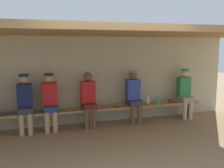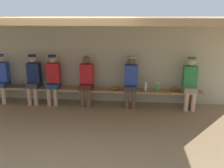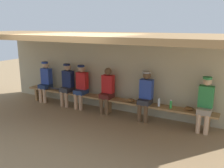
# 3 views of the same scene
# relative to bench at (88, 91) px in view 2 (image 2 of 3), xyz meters

# --- Properties ---
(ground_plane) EXTENTS (24.00, 24.00, 0.00)m
(ground_plane) POSITION_rel_bench_xyz_m (0.00, -1.55, -0.39)
(ground_plane) COLOR #937754
(back_wall) EXTENTS (8.00, 0.20, 2.20)m
(back_wall) POSITION_rel_bench_xyz_m (0.00, 0.45, 0.71)
(back_wall) COLOR #B7AD8C
(back_wall) RESTS_ON ground
(dugout_roof) EXTENTS (8.00, 2.80, 0.12)m
(dugout_roof) POSITION_rel_bench_xyz_m (0.00, -0.85, 1.87)
(dugout_roof) COLOR #9E7547
(dugout_roof) RESTS_ON back_wall
(bench) EXTENTS (6.00, 0.36, 0.46)m
(bench) POSITION_rel_bench_xyz_m (0.00, 0.00, 0.00)
(bench) COLOR #9E7547
(bench) RESTS_ON ground
(player_middle) EXTENTS (0.34, 0.42, 1.34)m
(player_middle) POSITION_rel_bench_xyz_m (-0.03, 0.00, 0.34)
(player_middle) COLOR #591E19
(player_middle) RESTS_ON ground
(player_rightmost) EXTENTS (0.34, 0.42, 1.34)m
(player_rightmost) POSITION_rel_bench_xyz_m (-2.40, 0.00, 0.36)
(player_rightmost) COLOR navy
(player_rightmost) RESTS_ON ground
(player_in_red) EXTENTS (0.34, 0.42, 1.34)m
(player_in_red) POSITION_rel_bench_xyz_m (2.65, 0.00, 0.36)
(player_in_red) COLOR gray
(player_in_red) RESTS_ON ground
(player_shirtless_tan) EXTENTS (0.34, 0.42, 1.34)m
(player_shirtless_tan) POSITION_rel_bench_xyz_m (-1.49, 0.00, 0.36)
(player_shirtless_tan) COLOR #333338
(player_shirtless_tan) RESTS_ON ground
(player_near_post) EXTENTS (0.34, 0.42, 1.34)m
(player_near_post) POSITION_rel_bench_xyz_m (1.14, 0.00, 0.36)
(player_near_post) COLOR #333338
(player_near_post) RESTS_ON ground
(player_with_sunglasses) EXTENTS (0.34, 0.42, 1.34)m
(player_with_sunglasses) POSITION_rel_bench_xyz_m (-0.94, 0.00, 0.36)
(player_with_sunglasses) COLOR navy
(player_with_sunglasses) RESTS_ON ground
(water_bottle_clear) EXTENTS (0.06, 0.06, 0.22)m
(water_bottle_clear) POSITION_rel_bench_xyz_m (1.53, -0.03, 0.18)
(water_bottle_clear) COLOR silver
(water_bottle_clear) RESTS_ON bench
(water_bottle_green) EXTENTS (0.06, 0.06, 0.22)m
(water_bottle_green) POSITION_rel_bench_xyz_m (1.84, -0.03, 0.18)
(water_bottle_green) COLOR green
(water_bottle_green) RESTS_ON bench
(baseball_glove_tan) EXTENTS (0.24, 0.17, 0.09)m
(baseball_glove_tan) POSITION_rel_bench_xyz_m (2.29, 0.03, 0.12)
(baseball_glove_tan) COLOR brown
(baseball_glove_tan) RESTS_ON bench
(baseball_glove_worn) EXTENTS (0.26, 0.20, 0.09)m
(baseball_glove_worn) POSITION_rel_bench_xyz_m (0.73, -0.03, 0.12)
(baseball_glove_worn) COLOR brown
(baseball_glove_worn) RESTS_ON bench
(baseball_bat) EXTENTS (0.85, 0.17, 0.07)m
(baseball_bat) POSITION_rel_bench_xyz_m (-1.97, -0.00, 0.11)
(baseball_bat) COLOR #333338
(baseball_bat) RESTS_ON bench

